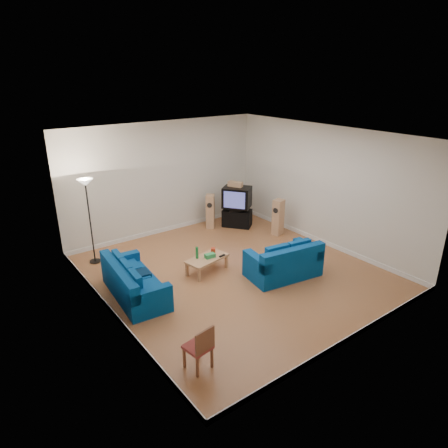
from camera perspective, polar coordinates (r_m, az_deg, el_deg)
room at (r=8.90m, az=1.53°, el=1.92°), size 6.01×6.51×3.21m
sofa_three_seat at (r=8.66m, az=-12.91°, el=-8.39°), size 1.01×2.03×0.76m
sofa_loveseat at (r=9.31m, az=8.62°, el=-5.68°), size 1.76×1.15×0.82m
coffee_table at (r=9.40m, az=-2.46°, el=-5.10°), size 1.10×0.70×0.37m
bottle at (r=9.30m, az=-3.88°, el=-4.11°), size 0.07×0.07×0.28m
tissue_box at (r=9.36m, az=-2.02°, el=-4.54°), size 0.25×0.15×0.10m
red_canister at (r=9.52m, az=-1.56°, el=-3.88°), size 0.14×0.14×0.15m
remote at (r=9.44m, az=-0.27°, el=-4.55°), size 0.18×0.08×0.02m
tv_stand at (r=12.16m, az=1.88°, el=0.87°), size 0.90×0.96×0.52m
av_receiver at (r=12.01m, az=1.73°, el=2.20°), size 0.58×0.54×0.11m
television at (r=11.90m, az=1.86°, el=3.84°), size 0.95×0.99×0.62m
centre_speaker at (r=11.86m, az=1.63°, el=5.72°), size 0.34×0.47×0.15m
speaker_left at (r=11.96m, az=-1.98°, el=1.81°), size 0.38×0.39×1.03m
speaker_right at (r=11.54m, az=7.73°, el=0.96°), size 0.37×0.32×1.05m
floor_lamp at (r=9.88m, az=-19.03°, el=4.03°), size 0.36×0.36×2.13m
dining_chair at (r=6.53m, az=-3.41°, el=-17.02°), size 0.43×0.43×0.80m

